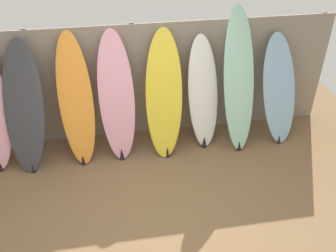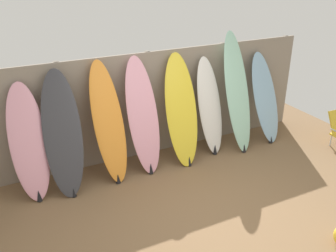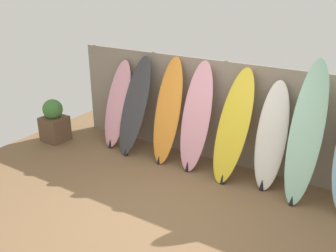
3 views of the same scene
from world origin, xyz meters
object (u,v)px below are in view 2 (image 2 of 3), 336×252
(surfboard_pink_0, at_px, (29,143))
(surfboard_charcoal_1, at_px, (63,134))
(surfboard_pink_3, at_px, (143,117))
(surfboard_yellow_4, at_px, (181,111))
(surfboard_white_5, at_px, (210,107))
(surfboard_seafoam_6, at_px, (237,93))
(surfboard_orange_2, at_px, (109,123))
(surfboard_skyblue_7, at_px, (265,98))

(surfboard_pink_0, distance_m, surfboard_charcoal_1, 0.48)
(surfboard_pink_3, distance_m, surfboard_yellow_4, 0.67)
(surfboard_charcoal_1, xyz_separation_m, surfboard_white_5, (2.53, 0.10, -0.06))
(surfboard_pink_3, xyz_separation_m, surfboard_seafoam_6, (1.78, -0.02, 0.12))
(surfboard_white_5, bearing_deg, surfboard_orange_2, -178.27)
(surfboard_pink_0, distance_m, surfboard_yellow_4, 2.40)
(surfboard_seafoam_6, bearing_deg, surfboard_skyblue_7, 3.07)
(surfboard_pink_0, relative_size, surfboard_charcoal_1, 0.93)
(surfboard_pink_3, bearing_deg, surfboard_skyblue_7, 0.38)
(surfboard_orange_2, height_order, surfboard_pink_3, same)
(surfboard_orange_2, xyz_separation_m, surfboard_skyblue_7, (3.01, 0.01, -0.10))
(surfboard_charcoal_1, height_order, surfboard_pink_3, surfboard_pink_3)
(surfboard_yellow_4, relative_size, surfboard_white_5, 1.07)
(surfboard_pink_0, bearing_deg, surfboard_white_5, 0.40)
(surfboard_white_5, bearing_deg, surfboard_pink_0, -179.60)
(surfboard_pink_0, xyz_separation_m, surfboard_yellow_4, (2.40, -0.05, 0.07))
(surfboard_white_5, bearing_deg, surfboard_skyblue_7, -1.99)
(surfboard_pink_3, bearing_deg, surfboard_charcoal_1, -178.28)
(surfboard_orange_2, relative_size, surfboard_skyblue_7, 1.13)
(surfboard_charcoal_1, distance_m, surfboard_yellow_4, 1.93)
(surfboard_pink_3, height_order, surfboard_seafoam_6, surfboard_seafoam_6)
(surfboard_pink_0, bearing_deg, surfboard_pink_3, -1.21)
(surfboard_seafoam_6, distance_m, surfboard_skyblue_7, 0.71)
(surfboard_pink_0, xyz_separation_m, surfboard_white_5, (3.00, 0.02, 0.01))
(surfboard_seafoam_6, bearing_deg, surfboard_yellow_4, 179.89)
(surfboard_orange_2, height_order, surfboard_skyblue_7, surfboard_orange_2)
(surfboard_skyblue_7, bearing_deg, surfboard_charcoal_1, -179.16)
(surfboard_orange_2, distance_m, surfboard_seafoam_6, 2.34)
(surfboard_orange_2, bearing_deg, surfboard_yellow_4, -0.90)
(surfboard_white_5, xyz_separation_m, surfboard_skyblue_7, (1.18, -0.04, -0.02))
(surfboard_pink_0, bearing_deg, surfboard_seafoam_6, -0.92)
(surfboard_skyblue_7, bearing_deg, surfboard_pink_0, 179.73)
(surfboard_pink_3, height_order, surfboard_skyblue_7, surfboard_pink_3)
(surfboard_yellow_4, distance_m, surfboard_skyblue_7, 1.78)
(surfboard_pink_0, height_order, surfboard_skyblue_7, surfboard_pink_0)
(surfboard_yellow_4, bearing_deg, surfboard_skyblue_7, 1.10)
(surfboard_white_5, bearing_deg, surfboard_pink_3, -177.41)
(surfboard_yellow_4, xyz_separation_m, surfboard_seafoam_6, (1.10, -0.00, 0.14))
(surfboard_skyblue_7, bearing_deg, surfboard_seafoam_6, -176.93)
(surfboard_charcoal_1, xyz_separation_m, surfboard_orange_2, (0.70, 0.04, 0.02))
(surfboard_yellow_4, relative_size, surfboard_skyblue_7, 1.11)
(surfboard_pink_0, height_order, surfboard_pink_3, surfboard_pink_3)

